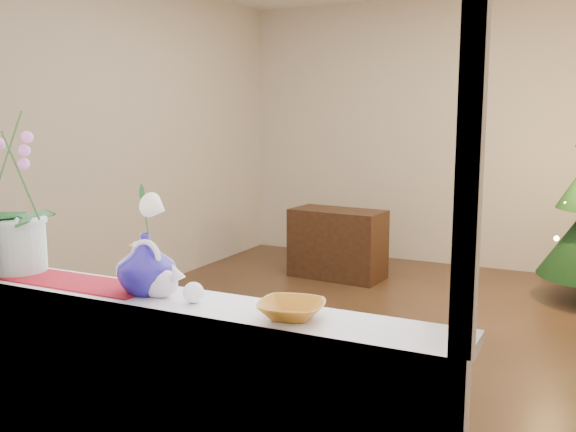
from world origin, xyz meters
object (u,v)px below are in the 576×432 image
paperweight (193,293)px  orchid_pot (12,183)px  amber_dish (292,311)px  blue_vase (146,259)px  side_table (338,244)px  swan (157,270)px

paperweight → orchid_pot: bearing=177.5°
paperweight → amber_dish: 0.36m
paperweight → amber_dish: (0.36, 0.00, -0.01)m
blue_vase → orchid_pot: bearing=178.8°
blue_vase → side_table: size_ratio=0.28×
amber_dish → side_table: 4.14m
swan → side_table: bearing=90.7°
blue_vase → paperweight: size_ratio=3.47×
orchid_pot → side_table: bearing=92.7°
paperweight → amber_dish: bearing=0.7°
orchid_pot → paperweight: 0.92m
orchid_pot → paperweight: orchid_pot is taller
blue_vase → amber_dish: bearing=-1.9°
swan → paperweight: 0.17m
orchid_pot → blue_vase: orchid_pot is taller
blue_vase → paperweight: blue_vase is taller
orchid_pot → amber_dish: 1.26m
side_table → amber_dish: bearing=-65.6°
amber_dish → side_table: amber_dish is taller
blue_vase → amber_dish: blue_vase is taller
swan → amber_dish: size_ratio=1.24×
orchid_pot → side_table: size_ratio=0.81×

